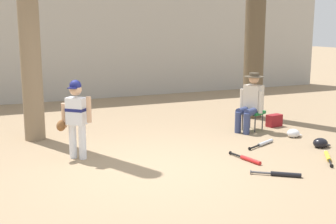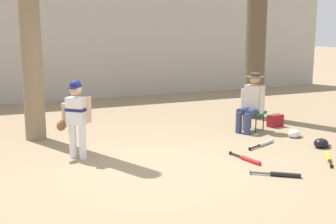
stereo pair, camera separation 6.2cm
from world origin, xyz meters
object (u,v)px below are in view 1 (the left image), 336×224
(bat_aluminum_silver, at_px, (264,143))
(bat_red_barrel, at_px, (248,159))
(tree_behind_spectator, at_px, (255,18))
(seated_spectator, at_px, (251,101))
(folding_stool, at_px, (253,113))
(batting_helmet_black, at_px, (321,143))
(bat_yellow_trainer, at_px, (328,157))
(young_ballplayer, at_px, (75,114))
(bat_black_composite, at_px, (282,174))
(tree_near_player, at_px, (27,1))
(handbag_beside_stool, at_px, (274,120))
(batting_helmet_white, at_px, (293,133))

(bat_aluminum_silver, distance_m, bat_red_barrel, 1.08)
(tree_behind_spectator, relative_size, seated_spectator, 4.36)
(folding_stool, distance_m, batting_helmet_black, 1.69)
(seated_spectator, height_order, bat_yellow_trainer, seated_spectator)
(young_ballplayer, height_order, bat_yellow_trainer, young_ballplayer)
(tree_behind_spectator, distance_m, young_ballplayer, 5.13)
(bat_black_composite, bearing_deg, batting_helmet_black, 31.45)
(tree_near_player, bearing_deg, bat_aluminum_silver, -29.41)
(bat_black_composite, bearing_deg, handbag_beside_stool, 55.03)
(young_ballplayer, bearing_deg, batting_helmet_black, -14.62)
(tree_near_player, distance_m, batting_helmet_black, 5.90)
(handbag_beside_stool, relative_size, bat_yellow_trainer, 0.52)
(bat_aluminum_silver, bearing_deg, bat_yellow_trainer, -68.74)
(bat_aluminum_silver, bearing_deg, folding_stool, 65.80)
(folding_stool, height_order, bat_red_barrel, folding_stool)
(tree_near_player, height_order, bat_black_composite, tree_near_player)
(folding_stool, height_order, handbag_beside_stool, folding_stool)
(bat_red_barrel, bearing_deg, batting_helmet_white, 29.80)
(bat_aluminum_silver, xyz_separation_m, bat_red_barrel, (-0.81, -0.71, 0.00))
(handbag_beside_stool, height_order, bat_yellow_trainer, handbag_beside_stool)
(tree_near_player, relative_size, bat_black_composite, 9.27)
(handbag_beside_stool, bearing_deg, tree_near_player, 169.10)
(handbag_beside_stool, bearing_deg, batting_helmet_black, -99.08)
(tree_near_player, xyz_separation_m, batting_helmet_black, (4.62, -2.67, -2.51))
(young_ballplayer, distance_m, bat_black_composite, 3.36)
(tree_near_player, xyz_separation_m, bat_yellow_trainer, (4.23, -3.28, -2.56))
(handbag_beside_stool, height_order, bat_aluminum_silver, handbag_beside_stool)
(handbag_beside_stool, height_order, batting_helmet_white, handbag_beside_stool)
(handbag_beside_stool, xyz_separation_m, bat_yellow_trainer, (-0.67, -2.34, -0.10))
(tree_behind_spectator, xyz_separation_m, batting_helmet_white, (-0.37, -1.98, -2.26))
(tree_behind_spectator, relative_size, folding_stool, 9.85)
(handbag_beside_stool, distance_m, bat_black_composite, 3.32)
(seated_spectator, bearing_deg, bat_black_composite, -114.62)
(young_ballplayer, bearing_deg, folding_stool, 8.07)
(young_ballplayer, height_order, bat_black_composite, young_ballplayer)
(batting_helmet_white, bearing_deg, bat_yellow_trainer, -107.26)
(batting_helmet_black, bearing_deg, bat_aluminum_silver, 147.55)
(young_ballplayer, xyz_separation_m, seated_spectator, (3.72, 0.50, -0.10))
(tree_near_player, bearing_deg, young_ballplayer, -73.68)
(young_ballplayer, height_order, batting_helmet_white, young_ballplayer)
(tree_behind_spectator, height_order, bat_aluminum_silver, tree_behind_spectator)
(bat_red_barrel, bearing_deg, tree_near_player, 136.22)
(tree_behind_spectator, relative_size, bat_red_barrel, 7.33)
(tree_near_player, height_order, young_ballplayer, tree_near_player)
(tree_behind_spectator, bearing_deg, handbag_beside_stool, -97.64)
(tree_behind_spectator, relative_size, young_ballplayer, 4.01)
(tree_behind_spectator, height_order, batting_helmet_white, tree_behind_spectator)
(tree_near_player, relative_size, batting_helmet_black, 18.04)
(seated_spectator, xyz_separation_m, handbag_beside_stool, (0.72, 0.14, -0.51))
(bat_red_barrel, bearing_deg, batting_helmet_black, 6.03)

